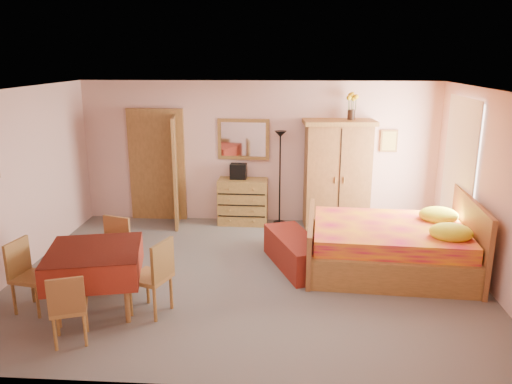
# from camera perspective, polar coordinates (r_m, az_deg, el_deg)

# --- Properties ---
(floor) EXTENTS (6.50, 6.50, 0.00)m
(floor) POSITION_cam_1_polar(r_m,az_deg,el_deg) (7.23, -0.96, -9.45)
(floor) COLOR slate
(floor) RESTS_ON ground
(ceiling) EXTENTS (6.50, 6.50, 0.00)m
(ceiling) POSITION_cam_1_polar(r_m,az_deg,el_deg) (6.58, -1.06, 11.59)
(ceiling) COLOR brown
(ceiling) RESTS_ON wall_back
(wall_back) EXTENTS (6.50, 0.10, 2.60)m
(wall_back) POSITION_cam_1_polar(r_m,az_deg,el_deg) (9.22, 0.28, 4.53)
(wall_back) COLOR beige
(wall_back) RESTS_ON floor
(wall_front) EXTENTS (6.50, 0.10, 2.60)m
(wall_front) POSITION_cam_1_polar(r_m,az_deg,el_deg) (4.43, -3.72, -7.70)
(wall_front) COLOR beige
(wall_front) RESTS_ON floor
(wall_left) EXTENTS (0.10, 5.00, 2.60)m
(wall_left) POSITION_cam_1_polar(r_m,az_deg,el_deg) (7.76, -25.68, 0.92)
(wall_left) COLOR beige
(wall_left) RESTS_ON floor
(wall_right) EXTENTS (0.10, 5.00, 2.60)m
(wall_right) POSITION_cam_1_polar(r_m,az_deg,el_deg) (7.28, 25.40, 0.08)
(wall_right) COLOR beige
(wall_right) RESTS_ON floor
(doorway) EXTENTS (1.06, 0.12, 2.15)m
(doorway) POSITION_cam_1_polar(r_m,az_deg,el_deg) (9.55, -11.20, 2.93)
(doorway) COLOR #9E6B35
(doorway) RESTS_ON floor
(window) EXTENTS (0.08, 1.40, 1.95)m
(window) POSITION_cam_1_polar(r_m,az_deg,el_deg) (8.33, 22.34, 3.25)
(window) COLOR white
(window) RESTS_ON wall_right
(picture_back) EXTENTS (0.30, 0.04, 0.40)m
(picture_back) POSITION_cam_1_polar(r_m,az_deg,el_deg) (9.31, 14.95, 5.67)
(picture_back) COLOR #D8BF59
(picture_back) RESTS_ON wall_back
(chest_of_drawers) EXTENTS (0.90, 0.46, 0.84)m
(chest_of_drawers) POSITION_cam_1_polar(r_m,az_deg,el_deg) (9.22, -1.51, -1.10)
(chest_of_drawers) COLOR #A17636
(chest_of_drawers) RESTS_ON floor
(wall_mirror) EXTENTS (0.95, 0.10, 0.75)m
(wall_mirror) POSITION_cam_1_polar(r_m,az_deg,el_deg) (9.17, -1.44, 6.05)
(wall_mirror) COLOR white
(wall_mirror) RESTS_ON wall_back
(stereo) EXTENTS (0.31, 0.23, 0.28)m
(stereo) POSITION_cam_1_polar(r_m,az_deg,el_deg) (9.14, -2.02, 2.38)
(stereo) COLOR black
(stereo) RESTS_ON chest_of_drawers
(floor_lamp) EXTENTS (0.26, 0.26, 1.73)m
(floor_lamp) POSITION_cam_1_polar(r_m,az_deg,el_deg) (9.10, 2.74, 1.57)
(floor_lamp) COLOR black
(floor_lamp) RESTS_ON floor
(wardrobe) EXTENTS (1.29, 0.73, 1.95)m
(wardrobe) POSITION_cam_1_polar(r_m,az_deg,el_deg) (9.03, 9.24, 1.98)
(wardrobe) COLOR #905C31
(wardrobe) RESTS_ON floor
(sunflower_vase) EXTENTS (0.19, 0.19, 0.47)m
(sunflower_vase) POSITION_cam_1_polar(r_m,az_deg,el_deg) (8.92, 10.88, 9.63)
(sunflower_vase) COLOR yellow
(sunflower_vase) RESTS_ON wardrobe
(bed) EXTENTS (2.47, 2.00, 1.09)m
(bed) POSITION_cam_1_polar(r_m,az_deg,el_deg) (7.49, 14.91, -4.57)
(bed) COLOR #C71341
(bed) RESTS_ON floor
(bench) EXTENTS (0.98, 1.49, 0.47)m
(bench) POSITION_cam_1_polar(r_m,az_deg,el_deg) (7.43, 4.50, -6.83)
(bench) COLOR maroon
(bench) RESTS_ON floor
(dining_table) EXTENTS (1.29, 1.29, 0.79)m
(dining_table) POSITION_cam_1_polar(r_m,az_deg,el_deg) (6.47, -17.77, -9.48)
(dining_table) COLOR maroon
(dining_table) RESTS_ON floor
(chair_south) EXTENTS (0.48, 0.48, 0.82)m
(chair_south) POSITION_cam_1_polar(r_m,az_deg,el_deg) (5.88, -20.59, -12.19)
(chair_south) COLOR #AE793B
(chair_south) RESTS_ON floor
(chair_north) EXTENTS (0.52, 0.52, 0.91)m
(chair_north) POSITION_cam_1_polar(r_m,az_deg,el_deg) (7.07, -16.35, -6.66)
(chair_north) COLOR #AD723A
(chair_north) RESTS_ON floor
(chair_west) EXTENTS (0.47, 0.47, 0.89)m
(chair_west) POSITION_cam_1_polar(r_m,az_deg,el_deg) (6.70, -24.16, -8.79)
(chair_west) COLOR #986533
(chair_west) RESTS_ON floor
(chair_east) EXTENTS (0.55, 0.55, 0.94)m
(chair_east) POSITION_cam_1_polar(r_m,az_deg,el_deg) (6.20, -12.02, -9.41)
(chair_east) COLOR #A37137
(chair_east) RESTS_ON floor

